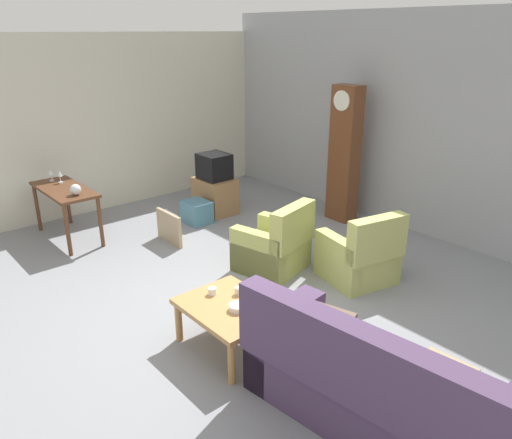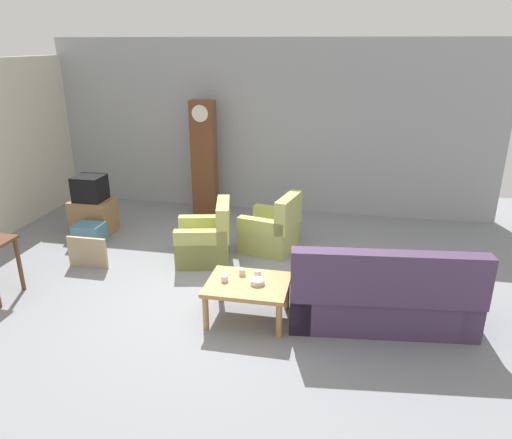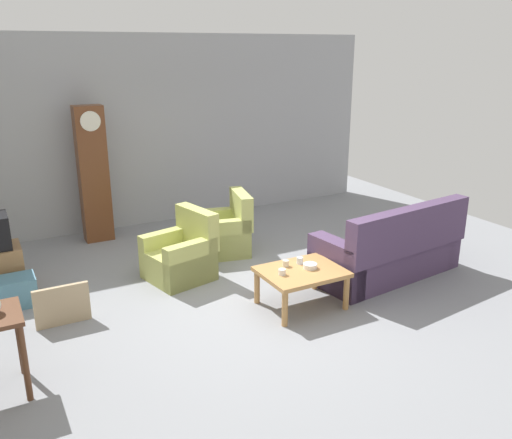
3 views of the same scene
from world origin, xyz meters
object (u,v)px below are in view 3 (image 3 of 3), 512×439
object	(u,v)px
coffee_table_wood	(301,275)
storage_box_blue	(17,291)
framed_picture_leaning	(62,305)
cup_white_porcelain	(282,272)
grandfather_clock	(93,174)
cup_cream_tall	(286,263)
bowl_white_stacked	(310,266)
armchair_olive_near	(181,257)
couch_floral	(390,252)
cup_blue_rimmed	(300,261)
armchair_olive_far	(224,233)

from	to	relation	value
coffee_table_wood	storage_box_blue	size ratio (longest dim) A/B	2.20
framed_picture_leaning	storage_box_blue	xyz separation A→B (m)	(-0.40, 0.75, -0.05)
cup_white_porcelain	grandfather_clock	bearing A→B (deg)	110.43
cup_cream_tall	bowl_white_stacked	size ratio (longest dim) A/B	0.46
coffee_table_wood	armchair_olive_near	bearing A→B (deg)	123.34
couch_floral	framed_picture_leaning	bearing A→B (deg)	170.28
coffee_table_wood	cup_white_porcelain	world-z (taller)	cup_white_porcelain
cup_white_porcelain	storage_box_blue	bearing A→B (deg)	148.64
storage_box_blue	cup_blue_rimmed	xyz separation A→B (m)	(3.08, -1.47, 0.33)
couch_floral	cup_white_porcelain	xyz separation A→B (m)	(-1.82, -0.19, 0.15)
grandfather_clock	bowl_white_stacked	bearing A→B (deg)	-64.15
armchair_olive_near	coffee_table_wood	xyz separation A→B (m)	(0.96, -1.46, 0.09)
armchair_olive_far	cup_white_porcelain	distance (m)	2.08
grandfather_clock	cup_blue_rimmed	distance (m)	3.80
armchair_olive_near	framed_picture_leaning	world-z (taller)	armchair_olive_near
couch_floral	storage_box_blue	world-z (taller)	couch_floral
cup_blue_rimmed	bowl_white_stacked	bearing A→B (deg)	-79.56
coffee_table_wood	cup_blue_rimmed	distance (m)	0.22
armchair_olive_near	cup_white_porcelain	xyz separation A→B (m)	(0.68, -1.47, 0.20)
coffee_table_wood	storage_box_blue	xyz separation A→B (m)	(-2.99, 1.64, -0.22)
couch_floral	storage_box_blue	xyz separation A→B (m)	(-4.53, 1.46, -0.17)
bowl_white_stacked	grandfather_clock	bearing A→B (deg)	115.85
couch_floral	framed_picture_leaning	size ratio (longest dim) A/B	3.64
storage_box_blue	cup_blue_rimmed	size ratio (longest dim) A/B	5.28
coffee_table_wood	cup_cream_tall	xyz separation A→B (m)	(-0.11, 0.19, 0.11)
armchair_olive_near	bowl_white_stacked	xyz separation A→B (m)	(1.08, -1.46, 0.19)
framed_picture_leaning	armchair_olive_far	bearing A→B (deg)	24.53
storage_box_blue	cup_white_porcelain	world-z (taller)	cup_white_porcelain
grandfather_clock	framed_picture_leaning	distance (m)	2.95
grandfather_clock	framed_picture_leaning	size ratio (longest dim) A/B	3.57
cup_cream_tall	bowl_white_stacked	xyz separation A→B (m)	(0.23, -0.19, -0.01)
couch_floral	cup_white_porcelain	distance (m)	1.83
armchair_olive_far	storage_box_blue	world-z (taller)	armchair_olive_far
cup_white_porcelain	coffee_table_wood	bearing A→B (deg)	2.18
couch_floral	cup_cream_tall	distance (m)	1.65
grandfather_clock	bowl_white_stacked	world-z (taller)	grandfather_clock
armchair_olive_far	cup_cream_tall	bearing A→B (deg)	-91.65
framed_picture_leaning	cup_blue_rimmed	world-z (taller)	cup_blue_rimmed
framed_picture_leaning	grandfather_clock	bearing A→B (deg)	69.39
armchair_olive_far	framed_picture_leaning	distance (m)	2.79
couch_floral	bowl_white_stacked	world-z (taller)	couch_floral
bowl_white_stacked	cup_white_porcelain	bearing A→B (deg)	-178.92
grandfather_clock	storage_box_blue	xyz separation A→B (m)	(-1.40, -1.89, -0.90)
cup_cream_tall	cup_blue_rimmed	bearing A→B (deg)	-4.26
armchair_olive_near	framed_picture_leaning	size ratio (longest dim) A/B	1.57
coffee_table_wood	bowl_white_stacked	bearing A→B (deg)	-1.54
armchair_olive_near	grandfather_clock	distance (m)	2.30
cup_cream_tall	bowl_white_stacked	bearing A→B (deg)	-40.07
coffee_table_wood	framed_picture_leaning	distance (m)	2.74
armchair_olive_far	cup_white_porcelain	bearing A→B (deg)	-96.16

